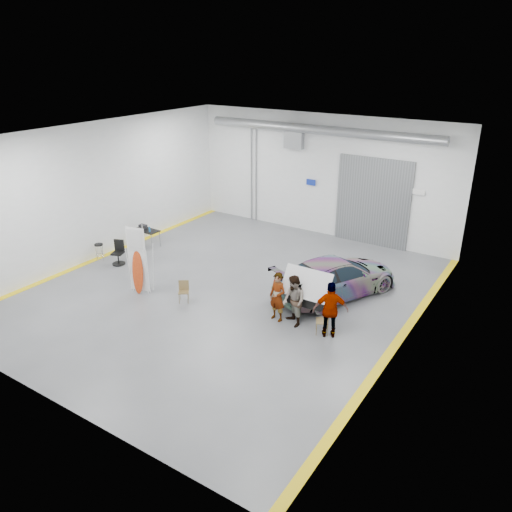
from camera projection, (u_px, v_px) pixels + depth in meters
The scene contains 13 objects.
ground at pixel (228, 290), 19.69m from camera, with size 16.00×16.00×0.00m, color #595B60.
room_shell at pixel (263, 178), 19.72m from camera, with size 14.02×16.18×6.01m.
sedan_car at pixel (336, 277), 19.08m from camera, with size 2.11×5.19×1.50m, color silver.
person_a at pixel (277, 297), 17.24m from camera, with size 0.65×0.43×1.79m, color brown.
person_b at pixel (294, 301), 16.91m from camera, with size 0.89×0.68×1.82m, color teal.
person_c at pixel (331, 310), 16.19m from camera, with size 1.14×0.47×1.97m, color #A85838.
surfboard_display at pixel (136, 265), 19.08m from camera, with size 0.79×0.36×2.85m.
folding_chair_near at pixel (184, 296), 18.72m from camera, with size 0.52×0.57×0.80m.
folding_chair_far at pixel (322, 325), 16.65m from camera, with size 0.56×0.69×0.90m.
shop_stool at pixel (100, 252), 22.34m from camera, with size 0.40×0.40×0.78m.
work_table at pixel (146, 230), 23.89m from camera, with size 1.30×0.68×1.04m.
office_chair at pixel (119, 254), 21.92m from camera, with size 0.61×0.64×1.07m.
trunk_lid at pixel (309, 281), 16.97m from camera, with size 1.75×1.07×0.04m, color silver.
Camera 1 is at (10.54, -14.20, 8.84)m, focal length 35.00 mm.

